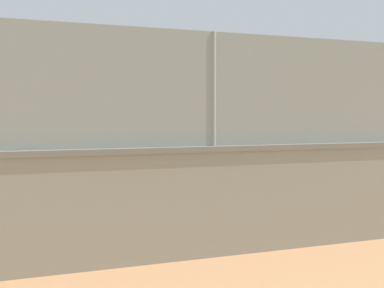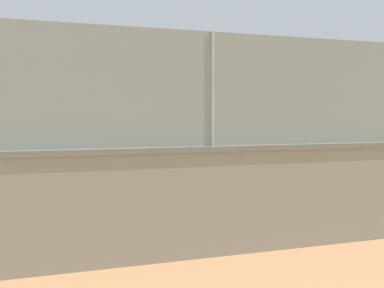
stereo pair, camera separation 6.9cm
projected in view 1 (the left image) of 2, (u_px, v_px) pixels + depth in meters
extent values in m
plane|color=tan|center=(63.00, 174.00, 18.85)|extent=(260.00, 260.00, 0.00)
cube|color=gray|center=(213.00, 203.00, 7.97)|extent=(27.11, 0.68, 1.53)
cube|color=slate|center=(213.00, 148.00, 7.93)|extent=(27.11, 0.74, 0.08)
cube|color=gray|center=(213.00, 89.00, 7.88)|extent=(26.57, 0.35, 1.65)
cylinder|color=gray|center=(213.00, 89.00, 7.88)|extent=(0.07, 0.07, 1.65)
cylinder|color=black|center=(125.00, 160.00, 19.77)|extent=(0.21, 0.21, 0.82)
cylinder|color=black|center=(130.00, 160.00, 19.68)|extent=(0.21, 0.21, 0.82)
cylinder|color=#3372B2|center=(127.00, 141.00, 19.69)|extent=(0.48, 0.48, 0.61)
cylinder|color=tan|center=(119.00, 137.00, 19.76)|extent=(0.48, 0.47, 0.17)
cylinder|color=tan|center=(130.00, 138.00, 19.28)|extent=(0.48, 0.47, 0.17)
sphere|color=tan|center=(127.00, 129.00, 19.66)|extent=(0.23, 0.23, 0.23)
cylinder|color=navy|center=(127.00, 126.00, 19.66)|extent=(0.35, 0.35, 0.05)
cylinder|color=black|center=(128.00, 138.00, 19.12)|extent=(0.24, 0.23, 0.04)
ellipsoid|color=#333338|center=(125.00, 138.00, 18.92)|extent=(0.24, 0.23, 0.24)
cylinder|color=navy|center=(224.00, 174.00, 15.38)|extent=(0.21, 0.21, 0.78)
cylinder|color=navy|center=(223.00, 175.00, 15.18)|extent=(0.21, 0.21, 0.78)
cylinder|color=#429951|center=(223.00, 150.00, 15.24)|extent=(0.48, 0.48, 0.57)
cylinder|color=brown|center=(224.00, 146.00, 15.54)|extent=(0.49, 0.41, 0.17)
cylinder|color=brown|center=(211.00, 147.00, 15.04)|extent=(0.49, 0.41, 0.17)
sphere|color=brown|center=(224.00, 136.00, 15.22)|extent=(0.22, 0.22, 0.22)
cylinder|color=red|center=(224.00, 133.00, 15.22)|extent=(0.32, 0.32, 0.05)
cylinder|color=black|center=(204.00, 147.00, 15.09)|extent=(0.26, 0.21, 0.04)
ellipsoid|color=#333338|center=(197.00, 147.00, 15.15)|extent=(0.26, 0.21, 0.24)
sphere|color=yellow|center=(128.00, 149.00, 17.73)|extent=(0.21, 0.21, 0.21)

